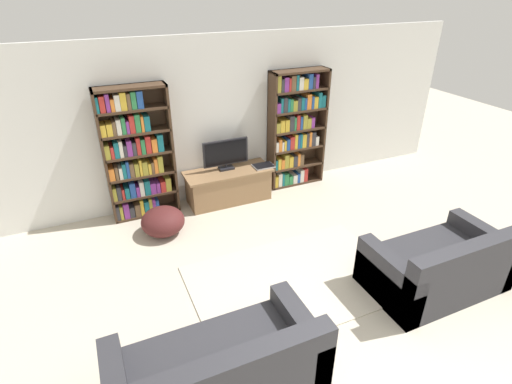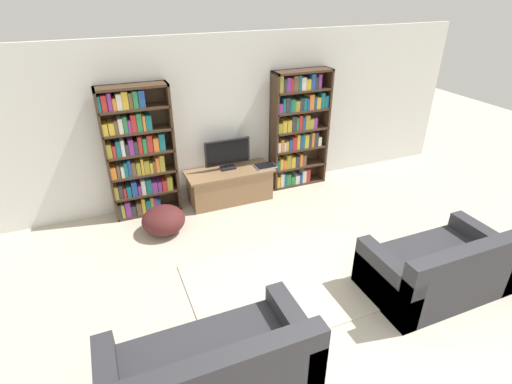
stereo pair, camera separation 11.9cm
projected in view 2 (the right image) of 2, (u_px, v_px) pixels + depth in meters
The scene contains 10 objects.
wall_back at pixel (221, 119), 6.38m from camera, with size 8.80×0.06×2.60m.
bookshelf_left at pixel (138, 154), 5.92m from camera, with size 1.00×0.30×2.01m.
bookshelf_right at pixel (297, 129), 6.80m from camera, with size 1.00×0.30×2.01m.
tv_stand at pixel (230, 185), 6.59m from camera, with size 1.42×0.55×0.54m.
television at pixel (227, 154), 6.40m from camera, with size 0.75×0.16×0.50m.
laptop at pixel (265, 166), 6.59m from camera, with size 0.34×0.25×0.03m.
area_rug at pixel (292, 281), 4.90m from camera, with size 2.50×1.65×0.02m.
couch_left_sectional at pixel (211, 373), 3.43m from camera, with size 1.80×0.88×0.84m.
couch_right_sofa at pixel (437, 270), 4.65m from camera, with size 1.62×0.95×0.84m.
beanbag_ottoman at pixel (164, 220), 5.78m from camera, with size 0.62×0.62×0.40m, color #4C1E1E.
Camera 2 is at (-1.85, -1.68, 3.30)m, focal length 28.00 mm.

